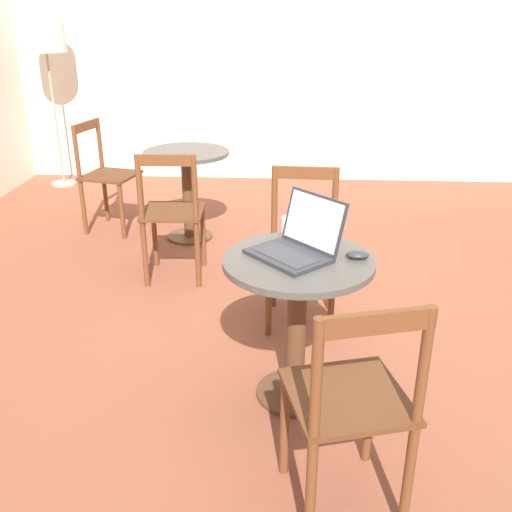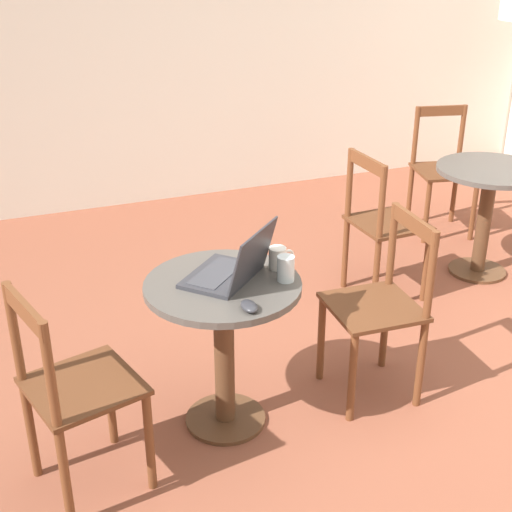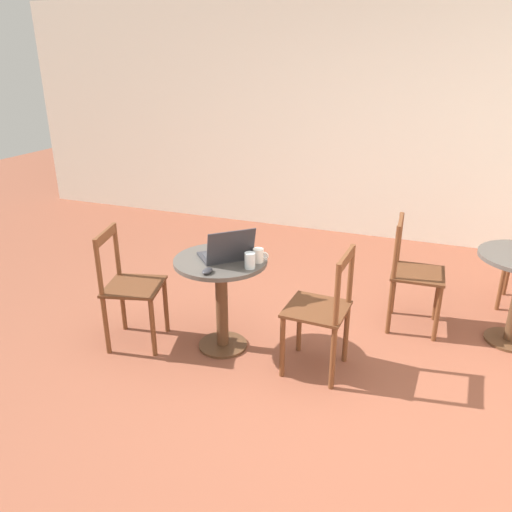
% 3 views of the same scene
% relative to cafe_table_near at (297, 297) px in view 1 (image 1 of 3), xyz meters
% --- Properties ---
extents(ground_plane, '(16.00, 16.00, 0.00)m').
position_rel_cafe_table_near_xyz_m(ground_plane, '(0.64, -0.30, -0.52)').
color(ground_plane, brown).
extents(wall_side, '(0.06, 9.40, 2.70)m').
position_rel_cafe_table_near_xyz_m(wall_side, '(3.87, -0.30, 0.83)').
color(wall_side, silver).
rests_on(wall_side, ground_plane).
extents(cafe_table_near, '(0.66, 0.66, 0.71)m').
position_rel_cafe_table_near_xyz_m(cafe_table_near, '(0.00, 0.00, 0.00)').
color(cafe_table_near, '#51331E').
rests_on(cafe_table_near, ground_plane).
extents(cafe_table_mid, '(0.66, 0.66, 0.71)m').
position_rel_cafe_table_near_xyz_m(cafe_table_mid, '(2.02, 0.85, 0.00)').
color(cafe_table_mid, '#51331E').
rests_on(cafe_table_mid, ground_plane).
extents(chair_near_right, '(0.41, 0.41, 0.89)m').
position_rel_cafe_table_near_xyz_m(chair_near_right, '(0.75, -0.03, -0.07)').
color(chair_near_right, brown).
rests_on(chair_near_right, ground_plane).
extents(chair_near_left, '(0.49, 0.49, 0.89)m').
position_rel_cafe_table_near_xyz_m(chair_near_left, '(-0.66, -0.18, -0.07)').
color(chair_near_left, brown).
rests_on(chair_near_left, ground_plane).
extents(chair_mid_left, '(0.41, 0.41, 0.89)m').
position_rel_cafe_table_near_xyz_m(chair_mid_left, '(1.26, 0.81, -0.07)').
color(chair_mid_left, brown).
rests_on(chair_mid_left, ground_plane).
extents(chair_mid_back, '(0.47, 0.47, 0.89)m').
position_rel_cafe_table_near_xyz_m(chair_mid_back, '(2.18, 1.54, -0.07)').
color(chair_mid_back, brown).
rests_on(chair_mid_back, ground_plane).
extents(floor_lamp, '(0.39, 0.39, 1.59)m').
position_rel_cafe_table_near_xyz_m(floor_lamp, '(3.46, 2.44, 0.88)').
color(floor_lamp, '#9E937F').
rests_on(floor_lamp, ground_plane).
extents(laptop, '(0.45, 0.45, 0.25)m').
position_rel_cafe_table_near_xyz_m(laptop, '(0.04, 0.01, 0.24)').
color(laptop, '#2D2D33').
rests_on(laptop, cafe_table_near).
extents(mouse, '(0.06, 0.10, 0.03)m').
position_rel_cafe_table_near_xyz_m(mouse, '(0.02, -0.25, 0.20)').
color(mouse, '#2D2D33').
rests_on(mouse, cafe_table_near).
extents(mug, '(0.11, 0.08, 0.10)m').
position_rel_cafe_table_near_xyz_m(mug, '(0.27, 0.04, 0.23)').
color(mug, silver).
rests_on(mug, cafe_table_near).
extents(drinking_glass, '(0.07, 0.07, 0.11)m').
position_rel_cafe_table_near_xyz_m(drinking_glass, '(0.25, -0.08, 0.24)').
color(drinking_glass, silver).
rests_on(drinking_glass, cafe_table_near).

